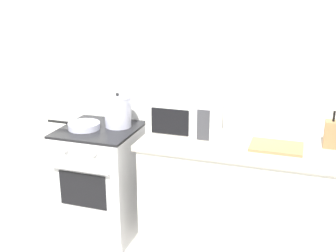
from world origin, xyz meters
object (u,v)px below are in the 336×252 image
cutting_board (276,147)px  knife_block (334,134)px  stove (101,181)px  microwave (185,116)px  stock_pot (118,111)px  frying_pan (83,126)px

cutting_board → knife_block: bearing=20.6°
stove → microwave: (0.69, 0.08, 0.61)m
stock_pot → cutting_board: 1.26m
microwave → knife_block: size_ratio=1.83×
stock_pot → cutting_board: size_ratio=0.83×
frying_pan → knife_block: 1.87m
stock_pot → microwave: microwave is taller
stove → frying_pan: frying_pan is taller
cutting_board → frying_pan: bearing=-178.3°
stove → frying_pan: bearing=-157.9°
stock_pot → frying_pan: bearing=-149.1°
stock_pot → knife_block: (1.62, 0.04, -0.03)m
stock_pot → frying_pan: size_ratio=0.67×
microwave → knife_block: (1.06, 0.06, -0.05)m
frying_pan → cutting_board: 1.49m
stock_pot → microwave: bearing=-2.0°
stock_pot → frying_pan: stock_pot is taller
cutting_board → stove: bearing=-180.0°
cutting_board → knife_block: size_ratio=1.32×
frying_pan → knife_block: (1.86, 0.19, 0.07)m
cutting_board → knife_block: 0.41m
stock_pot → microwave: (0.56, -0.02, 0.02)m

